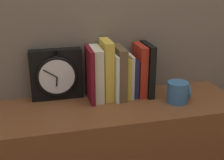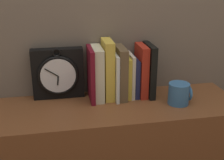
{
  "view_description": "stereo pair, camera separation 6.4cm",
  "coord_description": "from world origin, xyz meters",
  "px_view_note": "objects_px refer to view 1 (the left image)",
  "views": [
    {
      "loc": [
        -0.29,
        -1.15,
        1.38
      ],
      "look_at": [
        0.0,
        0.0,
        0.93
      ],
      "focal_mm": 50.0,
      "sensor_mm": 36.0,
      "label": 1
    },
    {
      "loc": [
        -0.22,
        -1.17,
        1.38
      ],
      "look_at": [
        0.0,
        0.0,
        0.93
      ],
      "focal_mm": 50.0,
      "sensor_mm": 36.0,
      "label": 2
    }
  ],
  "objects_px": {
    "book_slot8_red": "(140,70)",
    "book_slot9_black": "(147,69)",
    "mug": "(178,92)",
    "book_slot4_brown": "(119,72)",
    "book_slot7_navy": "(133,76)",
    "book_slot2_yellow": "(107,70)",
    "book_slot0_maroon": "(90,75)",
    "book_slot3_white": "(114,76)",
    "book_slot6_cream": "(129,75)",
    "book_slot5_yellow": "(125,76)",
    "book_slot1_cream": "(96,74)",
    "clock": "(56,75)"
  },
  "relations": [
    {
      "from": "clock",
      "to": "book_slot9_black",
      "type": "height_order",
      "value": "book_slot9_black"
    },
    {
      "from": "book_slot5_yellow",
      "to": "book_slot6_cream",
      "type": "bearing_deg",
      "value": -2.26
    },
    {
      "from": "book_slot7_navy",
      "to": "book_slot6_cream",
      "type": "bearing_deg",
      "value": -173.17
    },
    {
      "from": "book_slot4_brown",
      "to": "book_slot7_navy",
      "type": "height_order",
      "value": "book_slot4_brown"
    },
    {
      "from": "book_slot4_brown",
      "to": "mug",
      "type": "distance_m",
      "value": 0.27
    },
    {
      "from": "book_slot0_maroon",
      "to": "book_slot8_red",
      "type": "height_order",
      "value": "book_slot0_maroon"
    },
    {
      "from": "book_slot8_red",
      "to": "mug",
      "type": "distance_m",
      "value": 0.2
    },
    {
      "from": "book_slot1_cream",
      "to": "book_slot2_yellow",
      "type": "relative_size",
      "value": 0.9
    },
    {
      "from": "book_slot3_white",
      "to": "book_slot6_cream",
      "type": "distance_m",
      "value": 0.07
    },
    {
      "from": "book_slot0_maroon",
      "to": "book_slot7_navy",
      "type": "height_order",
      "value": "book_slot0_maroon"
    },
    {
      "from": "book_slot3_white",
      "to": "book_slot4_brown",
      "type": "bearing_deg",
      "value": 6.9
    },
    {
      "from": "book_slot6_cream",
      "to": "book_slot8_red",
      "type": "bearing_deg",
      "value": -2.07
    },
    {
      "from": "clock",
      "to": "book_slot0_maroon",
      "type": "bearing_deg",
      "value": -18.55
    },
    {
      "from": "book_slot6_cream",
      "to": "book_slot3_white",
      "type": "bearing_deg",
      "value": -170.71
    },
    {
      "from": "clock",
      "to": "book_slot8_red",
      "type": "bearing_deg",
      "value": -5.75
    },
    {
      "from": "book_slot7_navy",
      "to": "book_slot8_red",
      "type": "bearing_deg",
      "value": -8.0
    },
    {
      "from": "book_slot2_yellow",
      "to": "book_slot5_yellow",
      "type": "distance_m",
      "value": 0.09
    },
    {
      "from": "book_slot4_brown",
      "to": "book_slot9_black",
      "type": "relative_size",
      "value": 0.97
    },
    {
      "from": "clock",
      "to": "book_slot6_cream",
      "type": "bearing_deg",
      "value": -6.33
    },
    {
      "from": "book_slot0_maroon",
      "to": "book_slot5_yellow",
      "type": "distance_m",
      "value": 0.16
    },
    {
      "from": "book_slot5_yellow",
      "to": "book_slot9_black",
      "type": "relative_size",
      "value": 0.78
    },
    {
      "from": "book_slot2_yellow",
      "to": "book_slot6_cream",
      "type": "xyz_separation_m",
      "value": [
        0.1,
        0.0,
        -0.03
      ]
    },
    {
      "from": "book_slot0_maroon",
      "to": "book_slot1_cream",
      "type": "relative_size",
      "value": 1.0
    },
    {
      "from": "book_slot8_red",
      "to": "book_slot2_yellow",
      "type": "bearing_deg",
      "value": 179.77
    },
    {
      "from": "book_slot2_yellow",
      "to": "book_slot9_black",
      "type": "xyz_separation_m",
      "value": [
        0.19,
        -0.01,
        -0.01
      ]
    },
    {
      "from": "book_slot3_white",
      "to": "book_slot1_cream",
      "type": "bearing_deg",
      "value": 175.43
    },
    {
      "from": "book_slot2_yellow",
      "to": "book_slot4_brown",
      "type": "relative_size",
      "value": 1.13
    },
    {
      "from": "clock",
      "to": "book_slot5_yellow",
      "type": "height_order",
      "value": "clock"
    },
    {
      "from": "book_slot0_maroon",
      "to": "book_slot3_white",
      "type": "distance_m",
      "value": 0.1
    },
    {
      "from": "book_slot5_yellow",
      "to": "mug",
      "type": "distance_m",
      "value": 0.24
    },
    {
      "from": "book_slot3_white",
      "to": "book_slot7_navy",
      "type": "height_order",
      "value": "book_slot3_white"
    },
    {
      "from": "book_slot8_red",
      "to": "clock",
      "type": "bearing_deg",
      "value": 174.25
    },
    {
      "from": "book_slot4_brown",
      "to": "book_slot6_cream",
      "type": "height_order",
      "value": "book_slot4_brown"
    },
    {
      "from": "book_slot8_red",
      "to": "mug",
      "type": "xyz_separation_m",
      "value": [
        0.13,
        -0.13,
        -0.07
      ]
    },
    {
      "from": "clock",
      "to": "book_slot6_cream",
      "type": "xyz_separation_m",
      "value": [
        0.32,
        -0.04,
        -0.01
      ]
    },
    {
      "from": "book_slot4_brown",
      "to": "book_slot6_cream",
      "type": "xyz_separation_m",
      "value": [
        0.05,
        0.01,
        -0.02
      ]
    },
    {
      "from": "book_slot6_cream",
      "to": "book_slot0_maroon",
      "type": "bearing_deg",
      "value": -176.31
    },
    {
      "from": "book_slot1_cream",
      "to": "mug",
      "type": "distance_m",
      "value": 0.36
    },
    {
      "from": "book_slot1_cream",
      "to": "book_slot3_white",
      "type": "bearing_deg",
      "value": -4.57
    },
    {
      "from": "book_slot4_brown",
      "to": "mug",
      "type": "xyz_separation_m",
      "value": [
        0.23,
        -0.12,
        -0.07
      ]
    },
    {
      "from": "book_slot5_yellow",
      "to": "book_slot8_red",
      "type": "distance_m",
      "value": 0.07
    },
    {
      "from": "book_slot5_yellow",
      "to": "book_slot8_red",
      "type": "relative_size",
      "value": 0.8
    },
    {
      "from": "book_slot5_yellow",
      "to": "mug",
      "type": "relative_size",
      "value": 1.95
    },
    {
      "from": "book_slot2_yellow",
      "to": "book_slot6_cream",
      "type": "relative_size",
      "value": 1.34
    },
    {
      "from": "book_slot1_cream",
      "to": "book_slot8_red",
      "type": "height_order",
      "value": "book_slot1_cream"
    },
    {
      "from": "book_slot0_maroon",
      "to": "book_slot9_black",
      "type": "bearing_deg",
      "value": 0.77
    },
    {
      "from": "book_slot0_maroon",
      "to": "mug",
      "type": "xyz_separation_m",
      "value": [
        0.36,
        -0.12,
        -0.07
      ]
    },
    {
      "from": "book_slot6_cream",
      "to": "book_slot7_navy",
      "type": "height_order",
      "value": "book_slot6_cream"
    },
    {
      "from": "book_slot8_red",
      "to": "book_slot9_black",
      "type": "xyz_separation_m",
      "value": [
        0.03,
        -0.01,
        0.0
      ]
    },
    {
      "from": "book_slot3_white",
      "to": "mug",
      "type": "distance_m",
      "value": 0.29
    }
  ]
}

